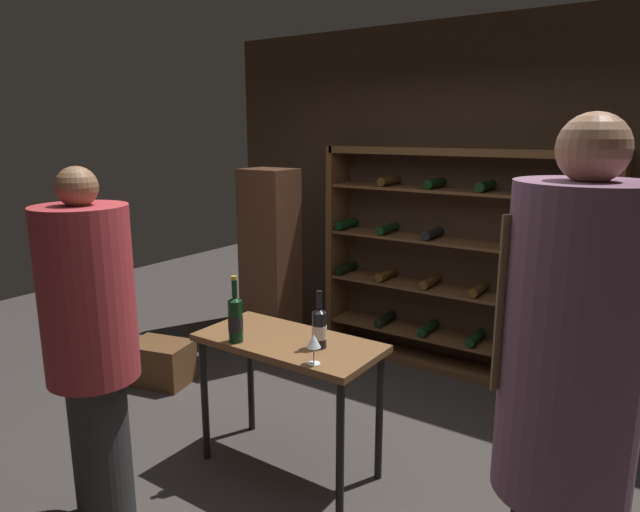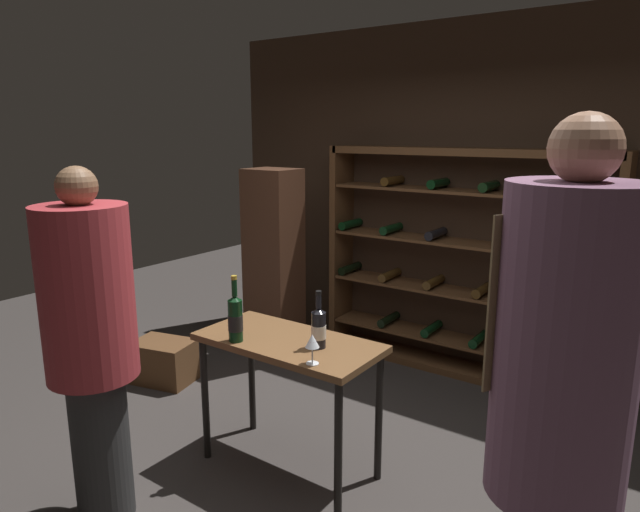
{
  "view_description": "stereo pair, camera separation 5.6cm",
  "coord_description": "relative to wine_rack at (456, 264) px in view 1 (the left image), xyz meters",
  "views": [
    {
      "loc": [
        1.67,
        -2.39,
        2.02
      ],
      "look_at": [
        -0.1,
        0.21,
        1.31
      ],
      "focal_mm": 31.45,
      "sensor_mm": 36.0,
      "label": 1
    },
    {
      "loc": [
        1.72,
        -2.35,
        2.02
      ],
      "look_at": [
        -0.1,
        0.21,
        1.31
      ],
      "focal_mm": 31.45,
      "sensor_mm": 36.0,
      "label": 2
    }
  ],
  "objects": [
    {
      "name": "display_cabinet",
      "position": [
        -1.49,
        -0.59,
        -0.09
      ],
      "size": [
        0.44,
        0.36,
        1.69
      ],
      "primitive_type": "cube",
      "color": "#4C2D1E",
      "rests_on": "ground"
    },
    {
      "name": "person_guest_plum_blouse",
      "position": [
        -0.8,
        -2.83,
        0.09
      ],
      "size": [
        0.45,
        0.45,
        1.85
      ],
      "rotation": [
        0.0,
        0.0,
        -3.01
      ],
      "color": "#2A2A2A",
      "rests_on": "ground"
    },
    {
      "name": "back_wall",
      "position": [
        -0.06,
        0.21,
        0.51
      ],
      "size": [
        4.66,
        0.1,
        2.89
      ],
      "primitive_type": "cube",
      "color": "#3D2B1E",
      "rests_on": "ground"
    },
    {
      "name": "wine_crate",
      "position": [
        -1.86,
        -1.57,
        -0.77
      ],
      "size": [
        0.55,
        0.45,
        0.34
      ],
      "primitive_type": "cube",
      "rotation": [
        0.0,
        0.0,
        0.25
      ],
      "color": "brown",
      "rests_on": "ground"
    },
    {
      "name": "ground_plane",
      "position": [
        -0.06,
        -1.96,
        -0.94
      ],
      "size": [
        10.34,
        10.34,
        0.0
      ],
      "primitive_type": "plane",
      "color": "#383330"
    },
    {
      "name": "wine_rack",
      "position": [
        0.0,
        0.0,
        0.0
      ],
      "size": [
        2.37,
        0.32,
        1.88
      ],
      "color": "brown",
      "rests_on": "ground"
    },
    {
      "name": "tasting_table",
      "position": [
        -0.27,
        -1.92,
        -0.21
      ],
      "size": [
        1.08,
        0.52,
        0.83
      ],
      "color": "brown",
      "rests_on": "ground"
    },
    {
      "name": "wine_bottle_amber_reserve",
      "position": [
        -0.5,
        -2.12,
        0.03
      ],
      "size": [
        0.09,
        0.09,
        0.39
      ],
      "color": "black",
      "rests_on": "tasting_table"
    },
    {
      "name": "wine_bottle_green_slim",
      "position": [
        -0.05,
        -1.92,
        0.01
      ],
      "size": [
        0.08,
        0.08,
        0.33
      ],
      "color": "black",
      "rests_on": "tasting_table"
    },
    {
      "name": "person_guest_blue_shirt",
      "position": [
        1.34,
        -2.62,
        0.22
      ],
      "size": [
        0.41,
        0.41,
        2.07
      ],
      "rotation": [
        0.0,
        0.0,
        1.09
      ],
      "color": "black",
      "rests_on": "ground"
    },
    {
      "name": "wine_glass_stemmed_center",
      "position": [
        0.05,
        -2.12,
        0.01
      ],
      "size": [
        0.07,
        0.07,
        0.16
      ],
      "color": "silver",
      "rests_on": "tasting_table"
    }
  ]
}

